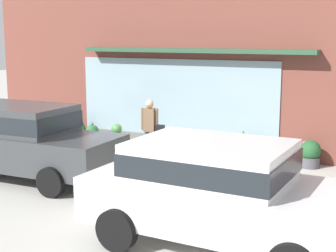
% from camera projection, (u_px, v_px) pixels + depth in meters
% --- Properties ---
extents(ground_plane, '(60.00, 60.00, 0.00)m').
position_uv_depth(ground_plane, '(141.00, 177.00, 11.54)').
color(ground_plane, '#B2AFA8').
extents(curb_strip, '(14.00, 0.24, 0.12)m').
position_uv_depth(curb_strip, '(136.00, 176.00, 11.35)').
color(curb_strip, '#B2B2AD').
rests_on(curb_strip, ground_plane).
extents(storefront, '(14.00, 0.81, 5.06)m').
position_uv_depth(storefront, '(197.00, 62.00, 13.89)').
color(storefront, brown).
rests_on(storefront, ground_plane).
extents(fire_hydrant, '(0.42, 0.38, 0.95)m').
position_uv_depth(fire_hydrant, '(117.00, 141.00, 13.05)').
color(fire_hydrant, '#4C8C47').
rests_on(fire_hydrant, ground_plane).
extents(pedestrian_with_handbag, '(0.63, 0.25, 1.61)m').
position_uv_depth(pedestrian_with_handbag, '(151.00, 126.00, 12.76)').
color(pedestrian_with_handbag, '#475675').
rests_on(pedestrian_with_handbag, ground_plane).
extents(parked_car_white, '(4.28, 2.15, 1.61)m').
position_uv_depth(parked_car_white, '(218.00, 187.00, 7.66)').
color(parked_car_white, white).
rests_on(parked_car_white, ground_plane).
extents(parked_car_dark_gray, '(4.51, 2.07, 1.67)m').
position_uv_depth(parked_car_dark_gray, '(22.00, 137.00, 11.32)').
color(parked_car_dark_gray, '#383A3D').
rests_on(parked_car_dark_gray, ground_plane).
extents(potted_plant_near_hydrant, '(0.50, 0.50, 0.90)m').
position_uv_depth(potted_plant_near_hydrant, '(79.00, 127.00, 15.40)').
color(potted_plant_near_hydrant, '#4C4C51').
rests_on(potted_plant_near_hydrant, ground_plane).
extents(potted_plant_doorstep, '(0.51, 0.51, 0.86)m').
position_uv_depth(potted_plant_doorstep, '(243.00, 147.00, 12.72)').
color(potted_plant_doorstep, '#33473D').
rests_on(potted_plant_doorstep, ground_plane).
extents(potted_plant_window_left, '(0.39, 0.39, 0.61)m').
position_uv_depth(potted_plant_window_left, '(92.00, 134.00, 14.76)').
color(potted_plant_window_left, '#4C4C51').
rests_on(potted_plant_window_left, ground_plane).
extents(potted_plant_trailing_edge, '(0.46, 0.46, 0.84)m').
position_uv_depth(potted_plant_trailing_edge, '(53.00, 125.00, 15.92)').
color(potted_plant_trailing_edge, '#4C4C51').
rests_on(potted_plant_trailing_edge, ground_plane).
extents(potted_plant_window_right, '(0.50, 0.50, 0.69)m').
position_uv_depth(potted_plant_window_right, '(310.00, 154.00, 12.29)').
color(potted_plant_window_right, '#4C4C51').
rests_on(potted_plant_window_right, ground_plane).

